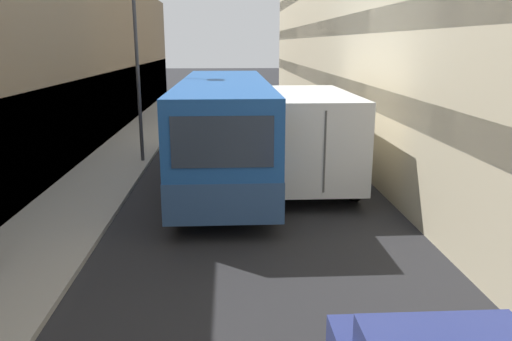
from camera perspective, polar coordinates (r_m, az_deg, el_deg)
The scene contains 7 objects.
ground_plane at distance 13.27m, azimuth -1.10°, elevation -3.78°, with size 150.00×150.00×0.00m, color #232326.
sidewalk_left at distance 13.83m, azimuth -19.81°, elevation -3.64°, with size 2.37×60.00×0.11m.
building_right_apartment at distance 13.76m, azimuth 21.11°, elevation 17.25°, with size 2.40×60.00×10.14m.
bus at distance 15.31m, azimuth -3.61°, elevation 4.90°, with size 2.57×10.57×3.06m.
box_truck at distance 15.39m, azimuth 5.46°, elevation 4.53°, with size 2.37×7.12×2.77m.
panel_van at distance 28.30m, azimuth -5.31°, elevation 7.95°, with size 1.98×4.00×1.80m.
street_lamp at distance 17.65m, azimuth -13.71°, elevation 16.71°, with size 0.36×0.80×7.05m.
Camera 1 is at (-0.44, 2.39, 4.12)m, focal length 35.00 mm.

